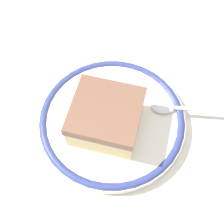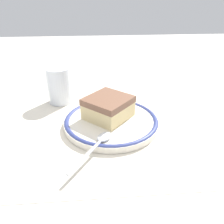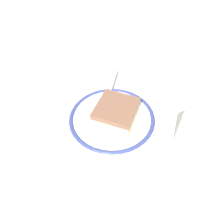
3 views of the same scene
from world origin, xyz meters
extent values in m
plane|color=#B7B2A8|center=(0.00, 0.00, 0.00)|extent=(2.40, 2.40, 0.00)
cube|color=beige|center=(0.00, 0.00, 0.00)|extent=(0.42, 0.42, 0.00)
cylinder|color=silver|center=(0.04, 0.01, 0.01)|extent=(0.22, 0.22, 0.01)
torus|color=navy|center=(0.04, 0.01, 0.01)|extent=(0.22, 0.22, 0.01)
cube|color=beige|center=(0.03, 0.02, 0.03)|extent=(0.13, 0.13, 0.04)
cube|color=brown|center=(0.03, 0.02, 0.06)|extent=(0.13, 0.13, 0.02)
ellipsoid|color=silver|center=(0.02, -0.07, 0.02)|extent=(0.04, 0.05, 0.01)
cylinder|color=silver|center=(-0.02, -0.13, 0.02)|extent=(0.06, 0.09, 0.01)
cylinder|color=silver|center=(-0.10, 0.15, 0.05)|extent=(0.07, 0.07, 0.10)
cylinder|color=brown|center=(-0.10, 0.15, 0.03)|extent=(0.06, 0.06, 0.07)
camera|label=1|loc=(-0.15, 0.10, 0.41)|focal=47.49mm
camera|label=2|loc=(0.00, -0.46, 0.29)|focal=36.62mm
camera|label=3|loc=(0.16, 0.33, 0.42)|focal=33.04mm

